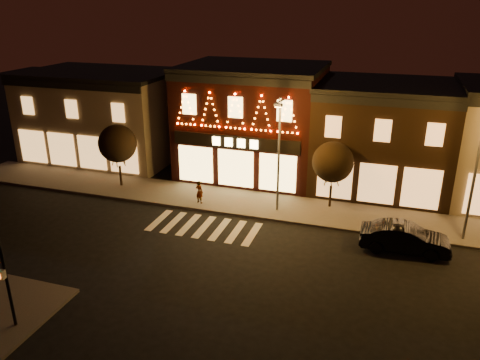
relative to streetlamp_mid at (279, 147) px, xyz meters
The scene contains 11 objects.
ground 9.22m from the streetlamp_mid, 116.73° to the right, with size 120.00×120.00×0.00m, color black.
sidewalk_far 4.66m from the streetlamp_mid, 155.53° to the left, with size 44.00×4.00×0.15m, color #47423D.
building_left 17.98m from the streetlamp_mid, 157.96° to the left, with size 12.20×8.28×7.30m.
building_pulp 7.66m from the streetlamp_mid, 118.48° to the left, with size 10.20×8.34×8.30m.
building_right_a 8.95m from the streetlamp_mid, 49.05° to the left, with size 9.20×8.28×7.50m.
streetlamp_mid is the anchor object (origin of this frame).
streetlamp_right 10.90m from the streetlamp_mid, ahead, with size 0.66×1.81×7.90m.
tree_left 11.83m from the streetlamp_mid, behind, with size 2.67×2.67×4.47m.
tree_right 3.76m from the streetlamp_mid, 29.97° to the left, with size 2.58×2.58×4.32m.
dark_sedan 8.84m from the streetlamp_mid, 18.67° to the right, with size 1.62×4.66×1.54m, color black.
pedestrian 6.21m from the streetlamp_mid, behind, with size 0.56×0.37×1.53m, color gray.
Camera 1 is at (9.85, -19.40, 12.72)m, focal length 35.35 mm.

